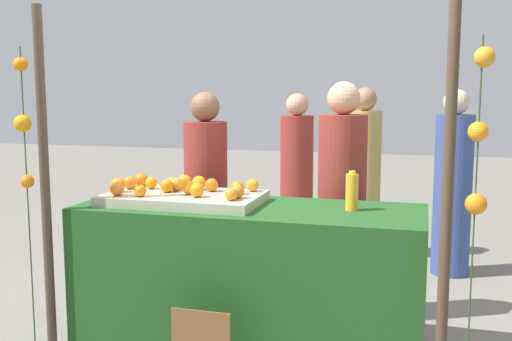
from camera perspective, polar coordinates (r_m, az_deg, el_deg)
name	(u,v)px	position (r m, az deg, el deg)	size (l,w,h in m)	color
stall_counter	(249,279)	(3.74, -0.64, -10.27)	(2.09, 0.77, 0.91)	#1E4C1E
orange_tray	(184,198)	(3.75, -6.91, -2.65)	(0.97, 0.56, 0.06)	#B2AD99
orange_0	(141,180)	(4.06, -10.87, -0.89)	(0.09, 0.09, 0.09)	orange
orange_1	(176,184)	(3.85, -7.64, -1.32)	(0.09, 0.09, 0.09)	orange
orange_2	(237,188)	(3.69, -1.79, -1.65)	(0.08, 0.08, 0.08)	orange
orange_3	(172,183)	(3.93, -8.06, -1.18)	(0.08, 0.08, 0.08)	orange
orange_4	(197,190)	(3.61, -5.67, -1.86)	(0.09, 0.09, 0.09)	orange
orange_5	(185,181)	(3.94, -6.82, -1.05)	(0.09, 0.09, 0.09)	orange
orange_6	(130,182)	(3.97, -11.95, -1.13)	(0.09, 0.09, 0.09)	orange
orange_7	(167,186)	(3.80, -8.48, -1.45)	(0.08, 0.08, 0.08)	orange
orange_8	(151,183)	(3.95, -9.99, -1.18)	(0.08, 0.08, 0.08)	orange
orange_9	(189,188)	(3.70, -6.39, -1.63)	(0.09, 0.09, 0.09)	orange
orange_10	(211,185)	(3.80, -4.27, -1.38)	(0.08, 0.08, 0.08)	orange
orange_11	(140,191)	(3.67, -11.00, -1.90)	(0.07, 0.07, 0.07)	orange
orange_12	(117,188)	(3.74, -13.13, -1.68)	(0.09, 0.09, 0.09)	orange
orange_13	(252,185)	(3.80, -0.35, -1.40)	(0.08, 0.08, 0.08)	orange
orange_14	(237,191)	(3.55, -1.79, -2.00)	(0.08, 0.08, 0.08)	orange
orange_15	(199,183)	(3.88, -5.48, -1.17)	(0.09, 0.09, 0.09)	orange
orange_16	(231,194)	(3.48, -2.38, -2.27)	(0.07, 0.07, 0.07)	orange
orange_17	(118,185)	(3.86, -13.05, -1.38)	(0.09, 0.09, 0.09)	orange
juice_bottle	(352,192)	(3.53, 9.14, -2.01)	(0.07, 0.07, 0.23)	#FBAC27
vendor_left	(206,208)	(4.45, -4.78, -3.54)	(0.32, 0.32, 1.59)	maroon
vendor_right	(342,211)	(4.20, 8.17, -3.83)	(0.33, 0.33, 1.67)	maroon
crowd_person_0	(363,179)	(5.82, 10.19, -0.81)	(0.33, 0.33, 1.63)	tan
crowd_person_1	(297,181)	(5.77, 3.89, -1.03)	(0.32, 0.32, 1.58)	maroon
crowd_person_2	(453,189)	(5.46, 18.25, -1.71)	(0.32, 0.32, 1.62)	#384C8C
canopy_post_left	(45,187)	(3.72, -19.48, -1.46)	(0.06, 0.06, 2.09)	#473828
canopy_post_right	(447,207)	(3.04, 17.75, -3.31)	(0.06, 0.06, 2.09)	#473828
garland_strand_left	(24,128)	(3.73, -21.30, 3.83)	(0.10, 0.10, 1.85)	#2D4C23
garland_strand_right	(479,141)	(2.96, 20.51, 2.68)	(0.11, 0.11, 1.85)	#2D4C23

